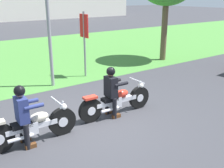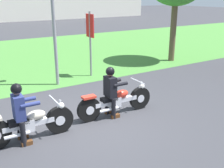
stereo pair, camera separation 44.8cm
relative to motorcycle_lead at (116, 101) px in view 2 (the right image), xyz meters
name	(u,v)px [view 2 (the right image)]	position (x,y,z in m)	size (l,w,h in m)	color
ground	(93,123)	(-0.80, -0.10, -0.40)	(120.00, 120.00, 0.00)	#38383D
grass_verge	(14,57)	(-0.80, 8.96, -0.40)	(60.00, 12.00, 0.01)	#478438
motorcycle_lead	(116,101)	(0.00, 0.00, 0.00)	(2.31, 0.66, 0.89)	black
rider_lead	(111,88)	(-0.17, 0.01, 0.42)	(0.55, 0.48, 1.41)	black
motorcycle_follow	(29,124)	(-2.44, -0.14, 0.01)	(2.14, 0.66, 0.90)	black
rider_follow	(19,109)	(-2.61, -0.13, 0.43)	(0.55, 0.48, 1.42)	black
sign_banner	(90,34)	(1.17, 3.74, 1.32)	(0.08, 0.60, 2.60)	gray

